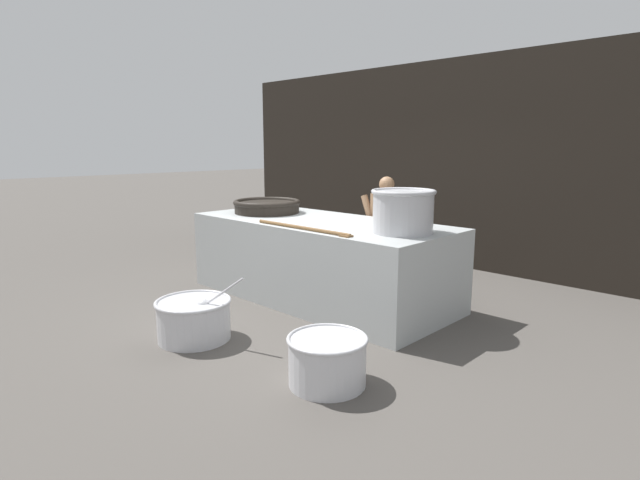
# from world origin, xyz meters

# --- Properties ---
(ground_plane) EXTENTS (60.00, 60.00, 0.00)m
(ground_plane) POSITION_xyz_m (0.00, 0.00, 0.00)
(ground_plane) COLOR #56514C
(back_wall) EXTENTS (9.04, 0.24, 3.33)m
(back_wall) POSITION_xyz_m (0.00, 2.94, 1.66)
(back_wall) COLOR black
(back_wall) RESTS_ON ground_plane
(hearth_platform) EXTENTS (3.51, 1.50, 1.03)m
(hearth_platform) POSITION_xyz_m (0.00, 0.00, 0.51)
(hearth_platform) COLOR #B2B7B7
(hearth_platform) RESTS_ON ground_plane
(giant_wok_near) EXTENTS (0.95, 0.95, 0.19)m
(giant_wok_near) POSITION_xyz_m (-1.05, 0.00, 1.13)
(giant_wok_near) COLOR black
(giant_wok_near) RESTS_ON hearth_platform
(stock_pot) EXTENTS (0.70, 0.70, 0.47)m
(stock_pot) POSITION_xyz_m (1.29, -0.04, 1.27)
(stock_pot) COLOR #B7B7BC
(stock_pot) RESTS_ON hearth_platform
(stirring_paddle) EXTENTS (1.47, 0.10, 0.04)m
(stirring_paddle) POSITION_xyz_m (0.40, -0.65, 1.04)
(stirring_paddle) COLOR brown
(stirring_paddle) RESTS_ON hearth_platform
(cook) EXTENTS (0.41, 0.60, 1.55)m
(cook) POSITION_xyz_m (0.24, 1.08, 0.84)
(cook) COLOR #8C6647
(cook) RESTS_ON ground_plane
(prep_bowl_vegetables) EXTENTS (0.97, 0.77, 0.72)m
(prep_bowl_vegetables) POSITION_xyz_m (0.07, -1.93, 0.23)
(prep_bowl_vegetables) COLOR silver
(prep_bowl_vegetables) RESTS_ON ground_plane
(prep_bowl_meat) EXTENTS (0.68, 0.68, 0.42)m
(prep_bowl_meat) POSITION_xyz_m (1.74, -1.70, 0.23)
(prep_bowl_meat) COLOR silver
(prep_bowl_meat) RESTS_ON ground_plane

